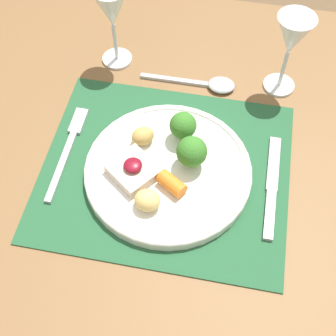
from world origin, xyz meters
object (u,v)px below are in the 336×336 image
at_px(fork, 69,146).
at_px(wine_glass_near, 292,39).
at_px(dinner_plate, 168,168).
at_px(spoon, 212,84).
at_px(wine_glass_far, 112,12).
at_px(knife, 271,192).

height_order(fork, wine_glass_near, wine_glass_near).
distance_m(dinner_plate, wine_glass_near, 0.33).
relative_size(spoon, wine_glass_near, 1.14).
xyz_separation_m(dinner_plate, wine_glass_far, (-0.16, 0.26, 0.10)).
xyz_separation_m(knife, wine_glass_far, (-0.34, 0.27, 0.12)).
relative_size(dinner_plate, spoon, 1.52).
relative_size(dinner_plate, fork, 1.40).
bearing_deg(wine_glass_near, knife, -89.62).
height_order(fork, knife, knife).
xyz_separation_m(knife, spoon, (-0.14, 0.23, 0.00)).
bearing_deg(knife, spoon, 121.90).
xyz_separation_m(spoon, wine_glass_near, (0.13, 0.03, 0.11)).
height_order(wine_glass_near, wine_glass_far, wine_glass_far).
height_order(spoon, wine_glass_far, wine_glass_far).
height_order(dinner_plate, wine_glass_far, wine_glass_far).
relative_size(wine_glass_near, wine_glass_far, 0.99).
xyz_separation_m(dinner_plate, fork, (-0.19, 0.02, -0.01)).
bearing_deg(knife, dinner_plate, 179.33).
bearing_deg(knife, wine_glass_near, 92.07).
bearing_deg(fork, spoon, 40.01).
relative_size(dinner_plate, wine_glass_near, 1.73).
bearing_deg(wine_glass_far, knife, -38.43).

